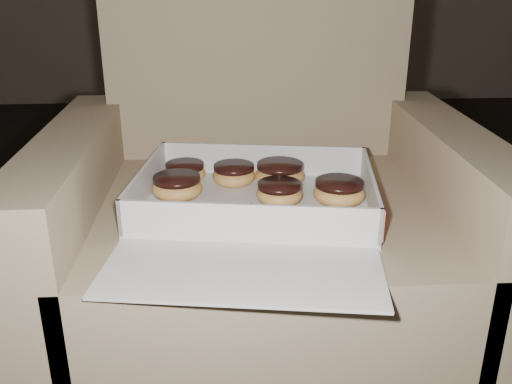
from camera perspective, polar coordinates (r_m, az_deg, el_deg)
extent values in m
plane|color=black|center=(1.38, 12.32, -12.61)|extent=(4.50, 4.50, 0.00)
cube|color=#8E795A|center=(1.13, 0.84, -9.23)|extent=(0.64, 0.64, 0.37)
cube|color=#8E795A|center=(1.27, -0.01, 14.27)|extent=(0.64, 0.12, 0.46)
cube|color=#8E795A|center=(1.13, -16.95, -6.68)|extent=(0.11, 0.64, 0.49)
cube|color=#8E795A|center=(1.17, 17.96, -5.71)|extent=(0.11, 0.64, 0.49)
cube|color=silver|center=(1.01, 0.00, -1.27)|extent=(0.44, 0.35, 0.01)
cube|color=silver|center=(1.13, 0.62, 3.27)|extent=(0.40, 0.06, 0.06)
cube|color=silver|center=(0.86, -0.82, -3.07)|extent=(0.40, 0.06, 0.06)
cube|color=silver|center=(1.03, -11.04, 0.86)|extent=(0.05, 0.30, 0.06)
cube|color=silver|center=(1.00, 11.37, 0.18)|extent=(0.05, 0.30, 0.06)
cube|color=#DB585A|center=(1.00, 11.63, 0.17)|extent=(0.04, 0.29, 0.05)
cube|color=silver|center=(0.80, -1.40, -8.00)|extent=(0.41, 0.22, 0.01)
ellipsoid|color=#E3AC4F|center=(0.99, 2.33, -0.24)|extent=(0.08, 0.08, 0.04)
cylinder|color=black|center=(0.98, 2.35, 0.68)|extent=(0.08, 0.08, 0.01)
ellipsoid|color=#E3AC4F|center=(1.10, -7.09, 1.84)|extent=(0.08, 0.08, 0.04)
cylinder|color=black|center=(1.09, -7.13, 2.65)|extent=(0.07, 0.07, 0.01)
ellipsoid|color=#E3AC4F|center=(1.00, 8.28, -0.15)|extent=(0.09, 0.09, 0.04)
cylinder|color=black|center=(0.99, 8.34, 0.86)|extent=(0.08, 0.08, 0.01)
ellipsoid|color=#E3AC4F|center=(1.02, -7.87, 0.36)|extent=(0.09, 0.09, 0.04)
cylinder|color=black|center=(1.01, -7.93, 1.35)|extent=(0.08, 0.08, 0.01)
ellipsoid|color=#E3AC4F|center=(1.07, 2.39, 1.68)|extent=(0.09, 0.09, 0.04)
cylinder|color=black|center=(1.06, 2.41, 2.66)|extent=(0.09, 0.09, 0.01)
ellipsoid|color=#E3AC4F|center=(1.07, -2.22, 1.65)|extent=(0.08, 0.08, 0.04)
cylinder|color=black|center=(1.07, -2.24, 2.50)|extent=(0.08, 0.08, 0.01)
ellipsoid|color=black|center=(0.99, -6.00, -1.33)|extent=(0.01, 0.01, 0.00)
ellipsoid|color=black|center=(0.92, -7.06, -3.21)|extent=(0.01, 0.01, 0.00)
ellipsoid|color=black|center=(0.94, -6.90, -2.81)|extent=(0.01, 0.01, 0.00)
ellipsoid|color=black|center=(0.95, -0.40, -2.26)|extent=(0.01, 0.01, 0.00)
ellipsoid|color=black|center=(0.99, -0.45, -1.21)|extent=(0.01, 0.01, 0.00)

